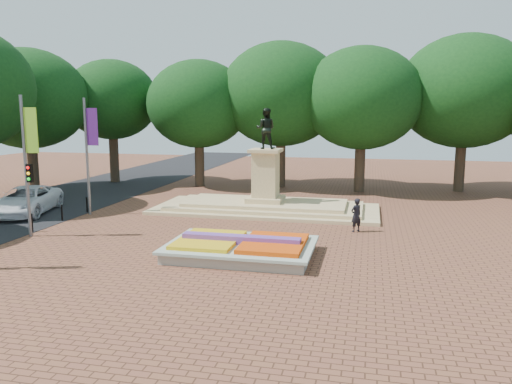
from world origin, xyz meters
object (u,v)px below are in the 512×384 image
(flower_bed, at_px, (241,248))
(van, at_px, (26,200))
(monument, at_px, (266,197))
(pedestrian, at_px, (356,215))

(flower_bed, height_order, van, van)
(monument, relative_size, pedestrian, 7.90)
(van, bearing_deg, flower_bed, -35.85)
(van, bearing_deg, monument, 1.74)
(flower_bed, bearing_deg, monument, 95.87)
(flower_bed, distance_m, pedestrian, 7.33)
(flower_bed, bearing_deg, pedestrian, 50.02)
(flower_bed, distance_m, van, 16.19)
(flower_bed, relative_size, monument, 0.45)
(pedestrian, bearing_deg, monument, -80.10)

